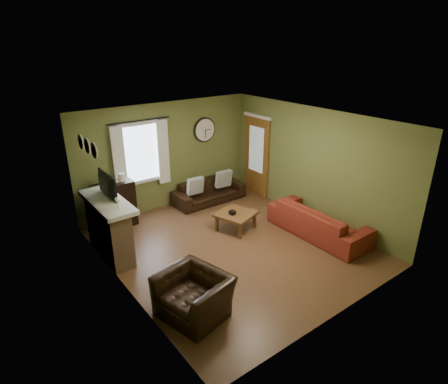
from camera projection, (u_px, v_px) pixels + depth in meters
floor at (232, 246)px, 7.71m from camera, size 4.60×5.20×0.00m
ceiling at (233, 120)px, 6.71m from camera, size 4.60×5.20×0.00m
wall_left at (118, 220)px, 5.94m from camera, size 0.00×5.20×2.60m
wall_right at (312, 165)px, 8.48m from camera, size 0.00×5.20×2.60m
wall_back at (167, 156)px, 9.13m from camera, size 4.60×0.00×2.60m
wall_front at (345, 242)px, 5.29m from camera, size 4.60×0.00×2.60m
fireplace at (109, 230)px, 7.19m from camera, size 0.40×1.40×1.10m
firebox at (120, 239)px, 7.39m from camera, size 0.04×0.60×0.55m
mantel at (107, 202)px, 6.98m from camera, size 0.58×1.60×0.08m
tv at (104, 189)px, 7.02m from camera, size 0.08×0.60×0.35m
tv_screen at (108, 185)px, 7.04m from camera, size 0.02×0.62×0.36m
medallion_left at (94, 151)px, 6.18m from camera, size 0.28×0.28×0.03m
medallion_mid at (87, 146)px, 6.43m from camera, size 0.28×0.28×0.03m
medallion_right at (81, 142)px, 6.69m from camera, size 0.28×0.28×0.03m
window_pane at (140, 153)px, 8.65m from camera, size 1.00×0.02×1.30m
curtain_rod at (139, 121)px, 8.28m from camera, size 0.03×0.03×1.50m
curtain_left at (119, 161)px, 8.29m from camera, size 0.28×0.04×1.55m
curtain_right at (163, 152)px, 8.90m from camera, size 0.28×0.04×1.55m
wall_clock at (205, 130)px, 9.51m from camera, size 0.64×0.06×0.64m
door at (257, 157)px, 9.93m from camera, size 0.05×0.90×2.10m
bookshelf at (115, 205)px, 8.31m from camera, size 0.89×0.38×1.05m
book at (113, 187)px, 8.17m from camera, size 0.16×0.21×0.02m
sofa_brown at (209, 191)px, 9.72m from camera, size 1.90×0.74×0.55m
pillow_left at (195, 186)px, 9.33m from camera, size 0.42×0.13×0.42m
pillow_right at (224, 179)px, 9.80m from camera, size 0.44×0.16×0.44m
sofa_red at (318, 221)px, 8.04m from camera, size 0.88×2.26×0.66m
armchair at (194, 295)px, 5.72m from camera, size 1.12×1.21×0.67m
coffee_table at (236, 221)px, 8.32m from camera, size 0.96×0.96×0.40m
tissue_box at (232, 215)px, 8.17m from camera, size 0.13×0.13×0.09m
wine_glass_a at (118, 205)px, 6.55m from camera, size 0.06×0.06×0.18m
wine_glass_b at (117, 203)px, 6.57m from camera, size 0.07×0.07×0.21m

